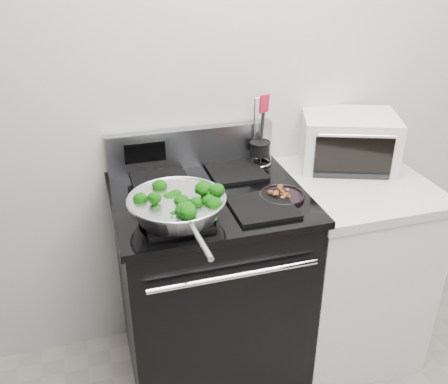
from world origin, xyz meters
name	(u,v)px	position (x,y,z in m)	size (l,w,h in m)	color
back_wall	(253,73)	(0.00, 1.75, 1.35)	(4.00, 0.02, 2.70)	silver
gas_range	(210,285)	(-0.30, 1.41, 0.49)	(0.79, 0.69, 1.13)	black
counter	(345,265)	(0.39, 1.41, 0.46)	(0.62, 0.68, 0.92)	white
skillet	(177,206)	(-0.46, 1.25, 1.01)	(0.37, 0.59, 0.08)	silver
broccoli_pile	(177,201)	(-0.46, 1.25, 1.03)	(0.29, 0.29, 0.10)	black
bacon_plate	(282,193)	(-0.02, 1.31, 0.97)	(0.18, 0.18, 0.04)	black
utensil_holder	(260,152)	(0.00, 1.64, 1.01)	(0.11, 0.11, 0.33)	silver
toaster_oven	(348,140)	(0.42, 1.58, 1.04)	(0.51, 0.45, 0.24)	white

